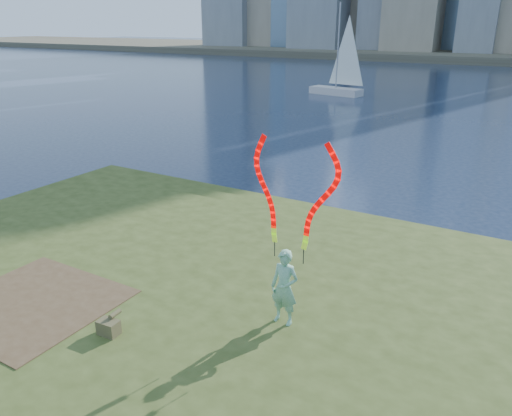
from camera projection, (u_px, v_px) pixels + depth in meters
The scene contains 6 objects.
ground at pixel (212, 296), 12.05m from camera, with size 320.00×320.00×0.00m, color #19253E.
grassy_knoll at pixel (145, 332), 10.08m from camera, with size 20.00×18.00×0.80m.
dirt_patch at pixel (32, 303), 10.23m from camera, with size 3.20×3.00×0.02m, color #47331E.
woman_with_ribbons at pixel (286, 254), 9.13m from camera, with size 2.00×0.37×3.90m.
canvas_bag at pixel (109, 326), 9.19m from camera, with size 0.41×0.46×0.37m.
sailboat at pixel (339, 80), 44.47m from camera, with size 5.19×2.38×7.78m.
Camera 1 is at (6.29, -8.52, 6.23)m, focal length 35.00 mm.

